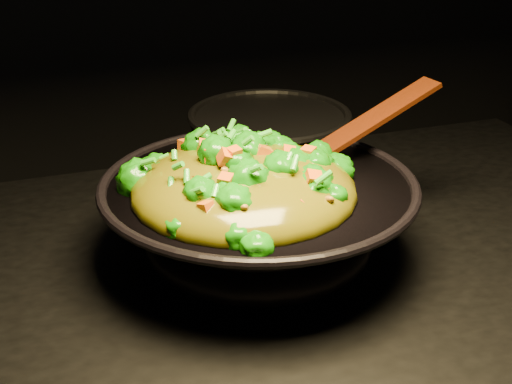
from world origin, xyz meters
name	(u,v)px	position (x,y,z in m)	size (l,w,h in m)	color
wok	(259,223)	(-0.04, 0.08, 0.95)	(0.38, 0.38, 0.11)	black
stir_fry	(244,158)	(-0.07, 0.06, 1.05)	(0.27, 0.27, 0.09)	#197B08
spatula	(361,127)	(0.12, 0.12, 1.05)	(0.25, 0.04, 0.01)	#360D04
back_pot	(269,153)	(0.04, 0.27, 0.97)	(0.23, 0.23, 0.13)	black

